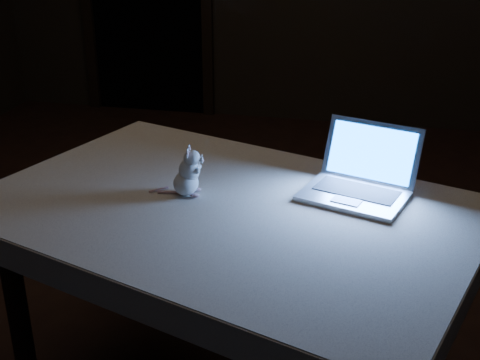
# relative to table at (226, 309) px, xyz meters

# --- Properties ---
(floor) EXTENTS (5.00, 5.00, 0.00)m
(floor) POSITION_rel_table_xyz_m (-0.27, 0.64, -0.37)
(floor) COLOR black
(floor) RESTS_ON ground
(table) EXTENTS (1.60, 1.30, 0.74)m
(table) POSITION_rel_table_xyz_m (0.00, 0.00, 0.00)
(table) COLOR black
(table) RESTS_ON floor
(tablecloth) EXTENTS (1.69, 1.34, 0.09)m
(tablecloth) POSITION_rel_table_xyz_m (0.06, 0.05, 0.33)
(tablecloth) COLOR beige
(tablecloth) RESTS_ON table
(laptop) EXTENTS (0.38, 0.35, 0.21)m
(laptop) POSITION_rel_table_xyz_m (0.38, 0.13, 0.48)
(laptop) COLOR #B1B2B6
(laptop) RESTS_ON tablecloth
(plush_mouse) EXTENTS (0.14, 0.14, 0.16)m
(plush_mouse) POSITION_rel_table_xyz_m (-0.14, 0.05, 0.46)
(plush_mouse) COLOR silver
(plush_mouse) RESTS_ON tablecloth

